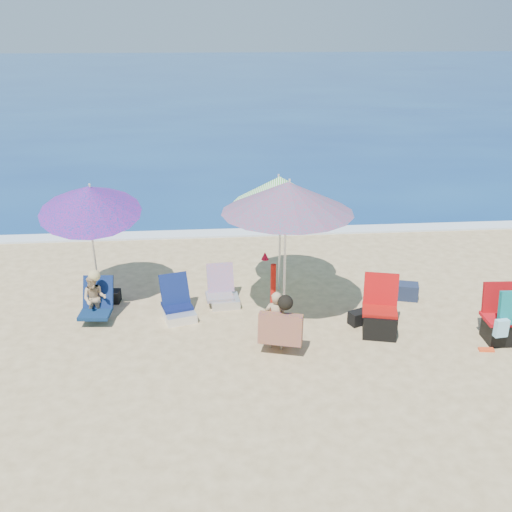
{
  "coord_description": "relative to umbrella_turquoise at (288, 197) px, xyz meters",
  "views": [
    {
      "loc": [
        -1.03,
        -7.56,
        4.6
      ],
      "look_at": [
        -0.3,
        1.0,
        1.1
      ],
      "focal_mm": 40.76,
      "sensor_mm": 36.0,
      "label": 1
    }
  ],
  "objects": [
    {
      "name": "ground",
      "position": [
        -0.18,
        -0.93,
        -2.08
      ],
      "size": [
        120.0,
        120.0,
        0.0
      ],
      "color": "#D8BC84",
      "rests_on": "ground"
    },
    {
      "name": "bag_black_b",
      "position": [
        1.15,
        -0.31,
        -1.97
      ],
      "size": [
        0.34,
        0.3,
        0.22
      ],
      "color": "black",
      "rests_on": "ground"
    },
    {
      "name": "foam",
      "position": [
        -0.18,
        4.17,
        -2.06
      ],
      "size": [
        120.0,
        0.5,
        0.04
      ],
      "color": "white",
      "rests_on": "ground"
    },
    {
      "name": "person_center",
      "position": [
        -0.24,
        -1.01,
        -1.63
      ],
      "size": [
        0.68,
        0.71,
        0.94
      ],
      "color": "tan",
      "rests_on": "ground"
    },
    {
      "name": "umbrella_striped",
      "position": [
        0.02,
        1.12,
        -0.2
      ],
      "size": [
        1.85,
        1.85,
        2.16
      ],
      "color": "silver",
      "rests_on": "ground"
    },
    {
      "name": "chair_rainbow",
      "position": [
        -1.01,
        0.61,
        -1.91
      ],
      "size": [
        0.6,
        0.64,
        0.66
      ],
      "color": "#DE784E",
      "rests_on": "ground"
    },
    {
      "name": "umbrella_blue",
      "position": [
        -3.15,
        0.84,
        -0.2
      ],
      "size": [
        1.93,
        1.99,
        2.29
      ],
      "color": "white",
      "rests_on": "ground"
    },
    {
      "name": "furled_umbrella",
      "position": [
        -0.25,
        -0.13,
        -1.45
      ],
      "size": [
        0.25,
        0.41,
        1.15
      ],
      "color": "red",
      "rests_on": "ground"
    },
    {
      "name": "orange_item",
      "position": [
        2.87,
        -1.28,
        -2.07
      ],
      "size": [
        0.23,
        0.13,
        0.03
      ],
      "color": "#FF491A",
      "rests_on": "ground"
    },
    {
      "name": "umbrella_turquoise",
      "position": [
        0.0,
        0.0,
        0.0
      ],
      "size": [
        2.17,
        2.17,
        2.37
      ],
      "color": "white",
      "rests_on": "ground"
    },
    {
      "name": "camp_chair_left",
      "position": [
        1.41,
        -0.63,
        -1.8
      ],
      "size": [
        0.65,
        0.67,
        0.93
      ],
      "color": "#A5100B",
      "rests_on": "ground"
    },
    {
      "name": "person_left",
      "position": [
        -3.1,
        0.18,
        -1.67
      ],
      "size": [
        0.54,
        0.66,
        0.9
      ],
      "color": "tan",
      "rests_on": "ground"
    },
    {
      "name": "camp_chair_right",
      "position": [
        3.2,
        -1.04,
        -1.74
      ],
      "size": [
        0.56,
        0.68,
        0.93
      ],
      "color": "red",
      "rests_on": "ground"
    },
    {
      "name": "bag_black_a",
      "position": [
        -2.96,
        0.84,
        -1.97
      ],
      "size": [
        0.32,
        0.25,
        0.22
      ],
      "color": "black",
      "rests_on": "ground"
    },
    {
      "name": "chair_navy",
      "position": [
        -1.77,
        0.18,
        -1.9
      ],
      "size": [
        0.64,
        0.79,
        0.67
      ],
      "color": "#0C1647",
      "rests_on": "ground"
    },
    {
      "name": "sea",
      "position": [
        -0.18,
        44.07,
        -2.13
      ],
      "size": [
        120.0,
        80.0,
        0.12
      ],
      "color": "navy",
      "rests_on": "ground"
    },
    {
      "name": "bag_navy_b",
      "position": [
        2.25,
        0.53,
        -1.94
      ],
      "size": [
        0.44,
        0.38,
        0.28
      ],
      "color": "#1C263E",
      "rests_on": "ground"
    }
  ]
}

